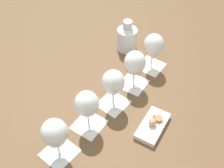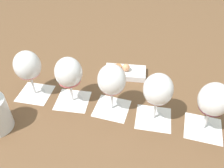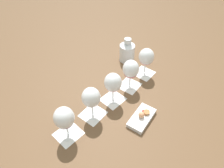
% 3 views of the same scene
% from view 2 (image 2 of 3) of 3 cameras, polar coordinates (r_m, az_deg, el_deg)
% --- Properties ---
extents(ground_plane, '(8.00, 8.00, 0.00)m').
position_cam_2_polar(ground_plane, '(0.85, -0.06, -5.90)').
color(ground_plane, brown).
extents(tasting_card_0, '(0.16, 0.16, 0.00)m').
position_cam_2_polar(tasting_card_0, '(0.96, -17.97, -2.15)').
color(tasting_card_0, white).
rests_on(tasting_card_0, ground_plane).
extents(tasting_card_1, '(0.16, 0.16, 0.00)m').
position_cam_2_polar(tasting_card_1, '(0.89, -9.43, -3.93)').
color(tasting_card_1, white).
rests_on(tasting_card_1, ground_plane).
extents(tasting_card_2, '(0.16, 0.16, 0.00)m').
position_cam_2_polar(tasting_card_2, '(0.85, -0.11, -6.15)').
color(tasting_card_2, white).
rests_on(tasting_card_2, ground_plane).
extents(tasting_card_3, '(0.16, 0.16, 0.00)m').
position_cam_2_polar(tasting_card_3, '(0.83, 9.92, -8.09)').
color(tasting_card_3, white).
rests_on(tasting_card_3, ground_plane).
extents(tasting_card_4, '(0.16, 0.16, 0.00)m').
position_cam_2_polar(tasting_card_4, '(0.85, 21.05, -9.91)').
color(tasting_card_4, white).
rests_on(tasting_card_4, ground_plane).
extents(wine_glass_0, '(0.09, 0.09, 0.19)m').
position_cam_2_polar(wine_glass_0, '(0.88, -19.59, 3.78)').
color(wine_glass_0, white).
rests_on(wine_glass_0, tasting_card_0).
extents(wine_glass_1, '(0.09, 0.09, 0.19)m').
position_cam_2_polar(wine_glass_1, '(0.81, -10.37, 2.35)').
color(wine_glass_1, white).
rests_on(wine_glass_1, tasting_card_1).
extents(wine_glass_2, '(0.09, 0.09, 0.19)m').
position_cam_2_polar(wine_glass_2, '(0.76, -0.12, 0.23)').
color(wine_glass_2, white).
rests_on(wine_glass_2, tasting_card_2).
extents(wine_glass_3, '(0.09, 0.09, 0.19)m').
position_cam_2_polar(wine_glass_3, '(0.75, 10.98, -1.79)').
color(wine_glass_3, white).
rests_on(wine_glass_3, tasting_card_3).
extents(wine_glass_4, '(0.09, 0.09, 0.19)m').
position_cam_2_polar(wine_glass_4, '(0.76, 23.23, -3.89)').
color(wine_glass_4, white).
rests_on(wine_glass_4, tasting_card_4).
extents(snack_dish, '(0.19, 0.17, 0.06)m').
position_cam_2_polar(snack_dish, '(0.99, 3.12, 2.94)').
color(snack_dish, silver).
rests_on(snack_dish, ground_plane).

